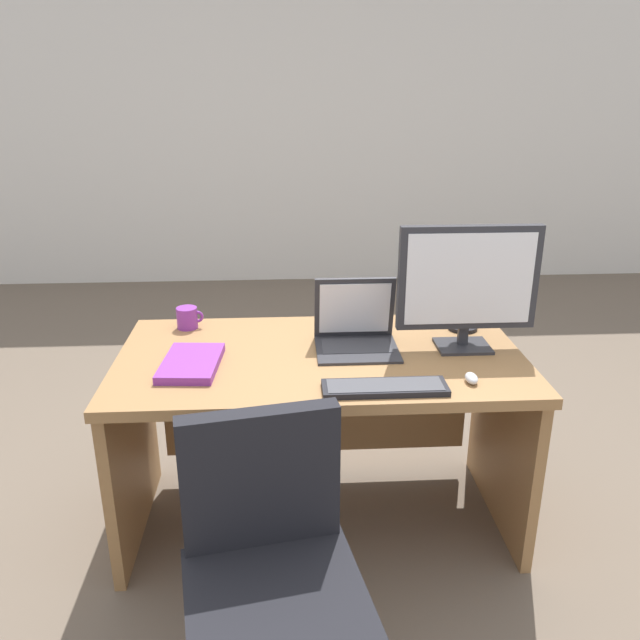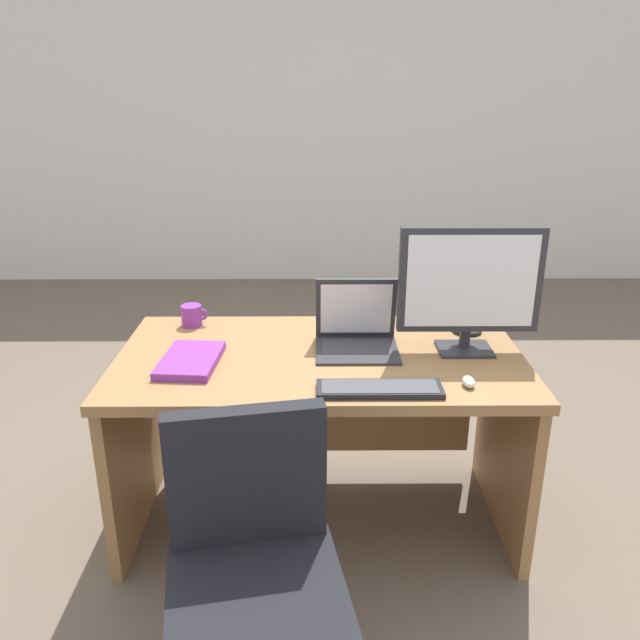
% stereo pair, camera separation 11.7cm
% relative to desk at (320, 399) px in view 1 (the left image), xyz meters
% --- Properties ---
extents(ground, '(12.00, 12.00, 0.00)m').
position_rel_desk_xyz_m(ground, '(0.00, 1.45, -0.53)').
color(ground, '#6B5B4C').
extents(back_wall, '(10.00, 0.10, 2.80)m').
position_rel_desk_xyz_m(back_wall, '(0.00, 3.42, 0.87)').
color(back_wall, silver).
rests_on(back_wall, ground).
extents(desk, '(1.50, 0.81, 0.74)m').
position_rel_desk_xyz_m(desk, '(0.00, 0.00, 0.00)').
color(desk, '#9E7042').
rests_on(desk, ground).
extents(monitor, '(0.52, 0.16, 0.47)m').
position_rel_desk_xyz_m(monitor, '(0.54, -0.02, 0.48)').
color(monitor, '#2D2D33').
rests_on(monitor, desk).
extents(laptop, '(0.31, 0.27, 0.26)m').
position_rel_desk_xyz_m(laptop, '(0.14, 0.04, 0.29)').
color(laptop, '#2D2D33').
rests_on(laptop, desk).
extents(keyboard, '(0.41, 0.12, 0.02)m').
position_rel_desk_xyz_m(keyboard, '(0.19, -0.36, 0.22)').
color(keyboard, black).
rests_on(keyboard, desk).
extents(mouse, '(0.04, 0.07, 0.03)m').
position_rel_desk_xyz_m(mouse, '(0.49, -0.32, 0.23)').
color(mouse, silver).
rests_on(mouse, desk).
extents(desk_lamp, '(0.12, 0.14, 0.42)m').
position_rel_desk_xyz_m(desk_lamp, '(0.60, 0.15, 0.53)').
color(desk_lamp, black).
rests_on(desk_lamp, desk).
extents(book, '(0.22, 0.32, 0.03)m').
position_rel_desk_xyz_m(book, '(-0.47, -0.13, 0.23)').
color(book, purple).
rests_on(book, desk).
extents(coffee_mug, '(0.11, 0.08, 0.09)m').
position_rel_desk_xyz_m(coffee_mug, '(-0.53, 0.26, 0.26)').
color(coffee_mug, purple).
rests_on(coffee_mug, desk).
extents(office_chair, '(0.56, 0.56, 0.88)m').
position_rel_desk_xyz_m(office_chair, '(-0.18, -0.89, -0.16)').
color(office_chair, black).
rests_on(office_chair, ground).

